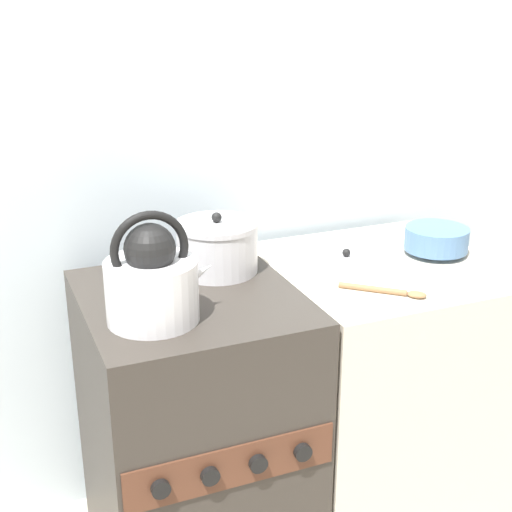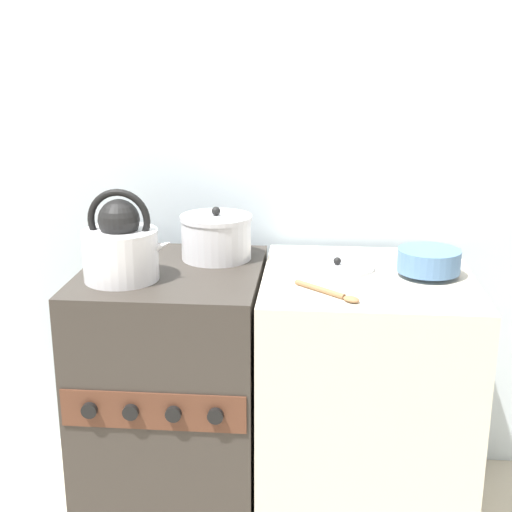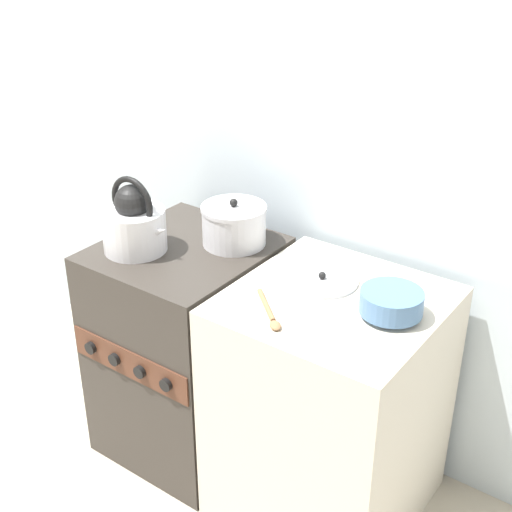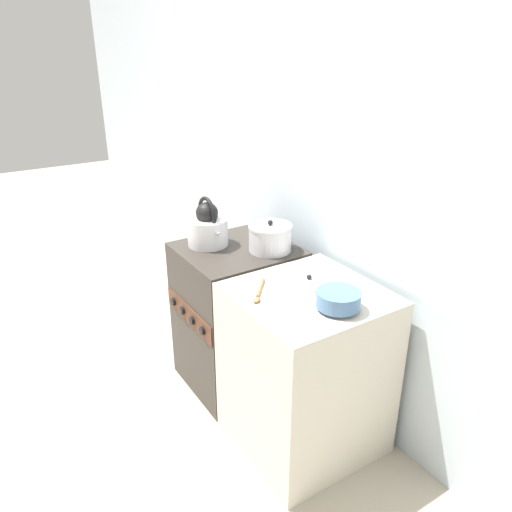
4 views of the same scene
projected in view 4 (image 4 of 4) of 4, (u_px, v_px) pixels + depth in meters
ground_plane at (194, 394)px, 2.82m from camera, size 12.00×12.00×0.00m
wall_back at (301, 159)px, 2.66m from camera, size 7.00×0.06×2.50m
stove at (238, 316)px, 2.80m from camera, size 0.54×0.61×0.83m
counter at (305, 370)px, 2.35m from camera, size 0.62×0.63×0.82m
kettle at (208, 227)px, 2.63m from camera, size 0.26×0.22×0.27m
cooking_pot at (270, 238)px, 2.57m from camera, size 0.23×0.23×0.17m
enamel_bowl at (338, 299)px, 2.04m from camera, size 0.19×0.19×0.08m
loose_pot_lid at (309, 280)px, 2.29m from camera, size 0.23×0.23×0.03m
wooden_spoon at (259, 292)px, 2.18m from camera, size 0.19×0.17×0.02m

